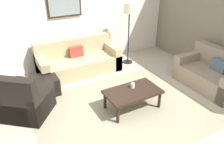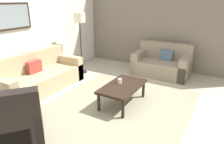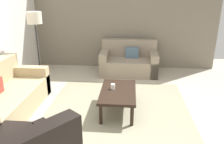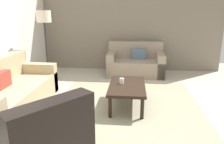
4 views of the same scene
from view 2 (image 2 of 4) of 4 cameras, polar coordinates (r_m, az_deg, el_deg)
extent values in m
plane|color=#B2A893|center=(4.09, 1.05, -10.29)|extent=(8.00, 8.00, 0.00)
cube|color=silver|center=(5.35, -24.51, 11.06)|extent=(6.00, 0.12, 2.80)
cube|color=slate|center=(6.37, 14.72, 13.26)|extent=(0.12, 5.20, 2.80)
cube|color=gray|center=(4.08, 1.05, -10.24)|extent=(3.29, 2.68, 0.01)
cube|color=tan|center=(5.11, -19.40, -2.51)|extent=(2.12, 0.92, 0.42)
cube|color=tan|center=(5.29, -22.11, 0.54)|extent=(2.12, 0.24, 0.88)
cube|color=tan|center=(4.57, -28.57, -5.13)|extent=(0.20, 0.92, 0.62)
cube|color=tan|center=(5.70, -12.32, 1.51)|extent=(0.20, 0.92, 0.62)
cube|color=#99382D|center=(5.07, -20.93, 1.35)|extent=(0.36, 0.12, 0.28)
cube|color=gray|center=(5.95, 13.57, 1.17)|extent=(0.91, 1.51, 0.42)
cube|color=gray|center=(6.19, 14.66, 4.03)|extent=(0.24, 1.51, 0.88)
cube|color=gray|center=(6.12, 7.81, 3.04)|extent=(0.91, 0.20, 0.62)
cube|color=gray|center=(5.78, 19.82, 1.05)|extent=(0.91, 0.20, 0.62)
cube|color=slate|center=(5.94, 14.94, 4.54)|extent=(0.12, 0.36, 0.28)
cube|color=black|center=(3.45, -25.62, -14.33)|extent=(1.13, 1.13, 0.44)
cube|color=black|center=(3.06, -26.66, -13.35)|extent=(0.75, 0.66, 0.95)
cube|color=black|center=(3.38, -20.32, -12.64)|extent=(0.63, 0.72, 0.60)
cube|color=black|center=(4.11, -24.96, -8.93)|extent=(0.56, 0.56, 0.40)
cylinder|color=black|center=(3.72, 3.08, -10.35)|extent=(0.06, 0.06, 0.36)
cylinder|color=black|center=(4.52, 8.77, -4.87)|extent=(0.06, 0.06, 0.36)
cylinder|color=black|center=(3.95, -3.72, -8.46)|extent=(0.06, 0.06, 0.36)
cylinder|color=black|center=(4.71, 2.88, -3.60)|extent=(0.06, 0.06, 0.36)
cube|color=black|center=(4.12, 3.02, -4.02)|extent=(1.10, 0.64, 0.05)
cylinder|color=white|center=(4.19, 2.18, -2.52)|extent=(0.08, 0.08, 0.10)
cylinder|color=black|center=(6.11, -8.33, 0.07)|extent=(0.28, 0.28, 0.03)
cylinder|color=#262626|center=(5.91, -8.67, 6.57)|extent=(0.04, 0.04, 1.45)
cylinder|color=beige|center=(5.78, -9.11, 14.85)|extent=(0.32, 0.32, 0.26)
cube|color=black|center=(5.15, -26.05, 13.83)|extent=(0.88, 0.04, 0.58)
cube|color=gray|center=(5.13, -25.95, 13.84)|extent=(0.80, 0.01, 0.50)
camera|label=1|loc=(1.94, 84.85, 24.71)|focal=35.04mm
camera|label=3|loc=(1.55, -76.89, 7.74)|focal=36.22mm
camera|label=4|loc=(1.69, -68.98, -5.59)|focal=34.81mm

